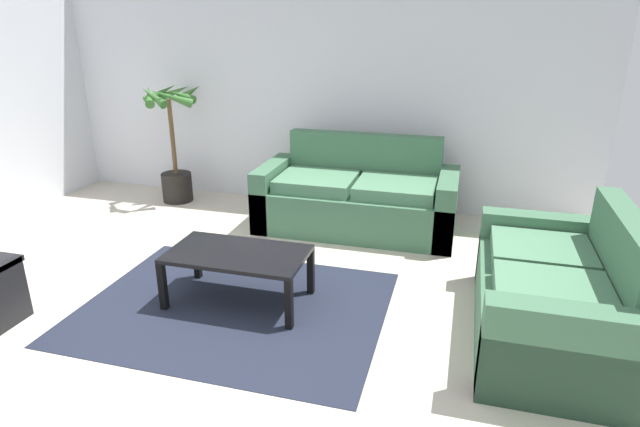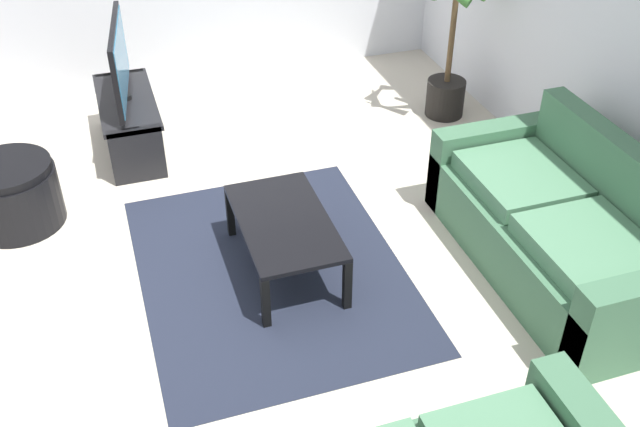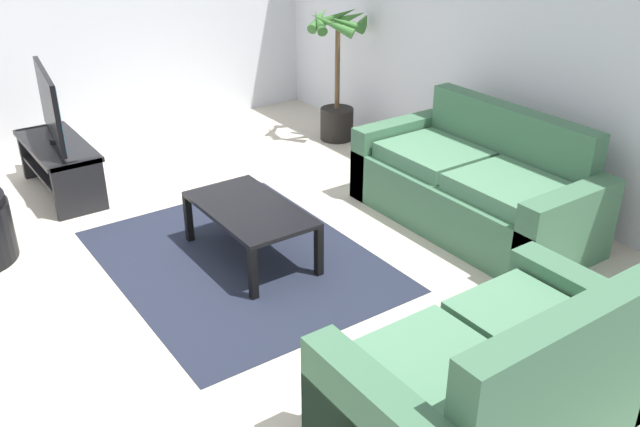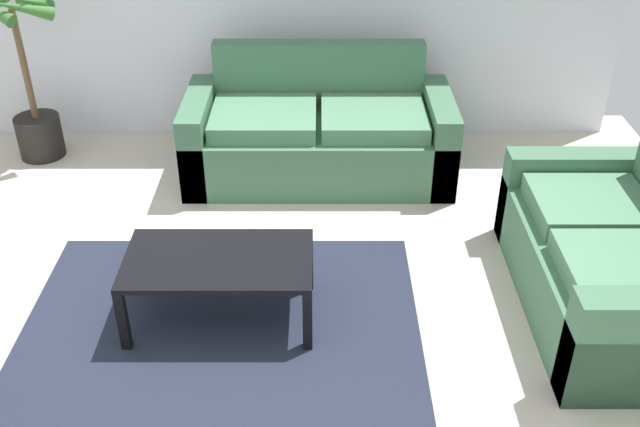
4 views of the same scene
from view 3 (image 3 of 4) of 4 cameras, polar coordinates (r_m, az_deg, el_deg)
ground_plane at (r=4.92m, az=-12.05°, el=-5.03°), size 6.60×6.60×0.00m
wall_back at (r=6.10m, az=14.10°, el=14.65°), size 6.00×0.06×2.70m
wall_left at (r=7.20m, az=-23.20°, el=15.08°), size 0.06×6.00×2.70m
couch_main at (r=5.50m, az=12.69°, el=2.00°), size 1.94×0.90×0.90m
couch_loveseat at (r=3.53m, az=14.16°, el=-13.50°), size 0.90×1.60×0.90m
tv_stand at (r=6.32m, az=-20.77°, el=4.13°), size 1.10×0.45×0.46m
tv at (r=6.17m, az=-21.46°, el=8.32°), size 1.04×0.19×0.63m
coffee_table at (r=4.89m, az=-5.84°, el=0.01°), size 1.02×0.57×0.40m
area_rug at (r=5.01m, az=-6.66°, el=-3.85°), size 2.20×1.70×0.01m
potted_palm at (r=7.09m, az=1.49°, el=10.94°), size 0.71×0.75×1.36m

